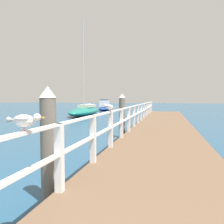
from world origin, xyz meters
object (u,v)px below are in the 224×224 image
at_px(dock_piling_near, 49,144).
at_px(seagull_foreground, 24,120).
at_px(boat_2, 85,111).
at_px(seagull_background, 109,107).
at_px(dock_piling_far, 122,115).
at_px(boat_5, 105,107).

xyz_separation_m(dock_piling_near, seagull_foreground, (0.39, -1.20, 0.55)).
bearing_deg(boat_2, seagull_background, 108.52).
bearing_deg(dock_piling_far, seagull_foreground, -87.13).
bearing_deg(dock_piling_near, dock_piling_far, 90.00).
relative_size(boat_2, boat_5, 1.84).
distance_m(boat_2, boat_5, 9.17).
height_order(seagull_foreground, boat_5, seagull_foreground).
height_order(dock_piling_near, dock_piling_far, same).
xyz_separation_m(dock_piling_near, boat_2, (-6.56, 18.86, -0.56)).
bearing_deg(boat_2, dock_piling_far, 113.22).
xyz_separation_m(dock_piling_far, boat_5, (-6.93, 21.46, -0.49)).
bearing_deg(boat_5, dock_piling_near, 97.77).
bearing_deg(seagull_foreground, dock_piling_far, -178.68).
xyz_separation_m(dock_piling_far, seagull_background, (0.37, -3.75, 0.55)).
height_order(boat_2, boat_5, boat_2).
relative_size(dock_piling_near, dock_piling_far, 1.00).
height_order(seagull_background, boat_2, boat_2).
relative_size(seagull_foreground, boat_5, 0.09).
distance_m(dock_piling_near, dock_piling_far, 6.55).
distance_m(dock_piling_near, seagull_background, 2.88).
xyz_separation_m(seagull_background, boat_2, (-6.93, 16.05, -1.11)).
relative_size(dock_piling_near, seagull_foreground, 4.31).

